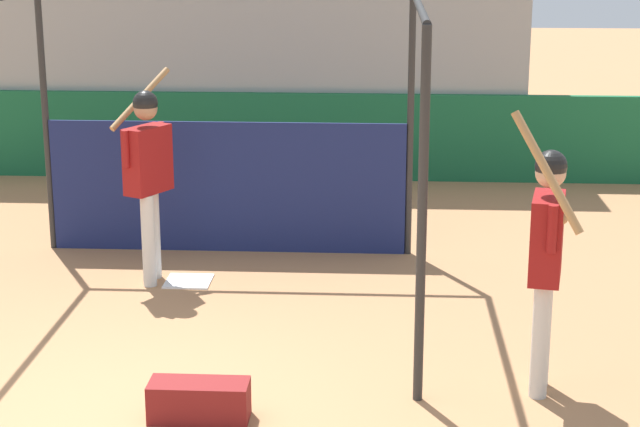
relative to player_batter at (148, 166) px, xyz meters
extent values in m
plane|color=#A8754C|center=(0.34, -3.11, -1.15)|extent=(60.00, 60.00, 0.00)
cube|color=#196038|center=(0.34, 4.41, -0.56)|extent=(24.00, 0.12, 1.17)
cube|color=#9E9E99|center=(0.34, 6.47, 0.47)|extent=(7.60, 4.00, 3.22)
cube|color=navy|center=(-2.69, 4.87, 0.08)|extent=(0.45, 0.40, 0.10)
cube|color=navy|center=(-2.69, 5.05, 0.31)|extent=(0.45, 0.06, 0.40)
cube|color=navy|center=(-2.14, 4.87, 0.08)|extent=(0.45, 0.40, 0.10)
cube|color=navy|center=(-2.14, 5.05, 0.31)|extent=(0.45, 0.06, 0.40)
cube|color=navy|center=(-1.59, 4.87, 0.08)|extent=(0.45, 0.40, 0.10)
cube|color=navy|center=(-1.59, 5.05, 0.31)|extent=(0.45, 0.06, 0.40)
cube|color=navy|center=(-1.04, 4.87, 0.08)|extent=(0.45, 0.40, 0.10)
cube|color=navy|center=(-1.04, 5.05, 0.31)|extent=(0.45, 0.06, 0.40)
cube|color=navy|center=(-0.49, 4.87, 0.08)|extent=(0.45, 0.40, 0.10)
cube|color=navy|center=(-0.49, 5.05, 0.31)|extent=(0.45, 0.06, 0.40)
cube|color=navy|center=(0.06, 4.87, 0.08)|extent=(0.45, 0.40, 0.10)
cube|color=navy|center=(0.06, 5.05, 0.31)|extent=(0.45, 0.06, 0.40)
cube|color=navy|center=(0.61, 4.87, 0.08)|extent=(0.45, 0.40, 0.10)
cube|color=navy|center=(0.61, 5.05, 0.31)|extent=(0.45, 0.06, 0.40)
cube|color=navy|center=(1.16, 4.87, 0.08)|extent=(0.45, 0.40, 0.10)
cube|color=navy|center=(1.16, 5.05, 0.31)|extent=(0.45, 0.06, 0.40)
cube|color=navy|center=(1.71, 4.87, 0.08)|extent=(0.45, 0.40, 0.10)
cube|color=navy|center=(1.71, 5.05, 0.31)|extent=(0.45, 0.06, 0.40)
cube|color=navy|center=(2.26, 4.87, 0.08)|extent=(0.45, 0.40, 0.10)
cube|color=navy|center=(2.26, 5.05, 0.31)|extent=(0.45, 0.06, 0.40)
cube|color=navy|center=(2.81, 4.87, 0.08)|extent=(0.45, 0.40, 0.10)
cube|color=navy|center=(2.81, 5.05, 0.31)|extent=(0.45, 0.06, 0.40)
cube|color=navy|center=(3.36, 4.87, 0.08)|extent=(0.45, 0.40, 0.10)
cube|color=navy|center=(3.36, 5.05, 0.31)|extent=(0.45, 0.06, 0.40)
cube|color=navy|center=(-2.69, 5.67, 0.48)|extent=(0.45, 0.40, 0.10)
cube|color=navy|center=(-2.69, 5.85, 0.71)|extent=(0.45, 0.06, 0.40)
cube|color=navy|center=(-2.14, 5.67, 0.48)|extent=(0.45, 0.40, 0.10)
cube|color=navy|center=(-2.14, 5.85, 0.71)|extent=(0.45, 0.06, 0.40)
cube|color=navy|center=(-1.59, 5.67, 0.48)|extent=(0.45, 0.40, 0.10)
cube|color=navy|center=(-1.59, 5.85, 0.71)|extent=(0.45, 0.06, 0.40)
cube|color=navy|center=(-1.04, 5.67, 0.48)|extent=(0.45, 0.40, 0.10)
cube|color=navy|center=(-1.04, 5.85, 0.71)|extent=(0.45, 0.06, 0.40)
cube|color=navy|center=(-0.49, 5.67, 0.48)|extent=(0.45, 0.40, 0.10)
cube|color=navy|center=(-0.49, 5.85, 0.71)|extent=(0.45, 0.06, 0.40)
cube|color=navy|center=(0.06, 5.67, 0.48)|extent=(0.45, 0.40, 0.10)
cube|color=navy|center=(0.06, 5.85, 0.71)|extent=(0.45, 0.06, 0.40)
cube|color=navy|center=(0.61, 5.67, 0.48)|extent=(0.45, 0.40, 0.10)
cube|color=navy|center=(0.61, 5.85, 0.71)|extent=(0.45, 0.06, 0.40)
cube|color=navy|center=(1.16, 5.67, 0.48)|extent=(0.45, 0.40, 0.10)
cube|color=navy|center=(1.16, 5.85, 0.71)|extent=(0.45, 0.06, 0.40)
cube|color=navy|center=(1.71, 5.67, 0.48)|extent=(0.45, 0.40, 0.10)
cube|color=navy|center=(1.71, 5.85, 0.71)|extent=(0.45, 0.06, 0.40)
cube|color=navy|center=(2.26, 5.67, 0.48)|extent=(0.45, 0.40, 0.10)
cube|color=navy|center=(2.26, 5.85, 0.71)|extent=(0.45, 0.06, 0.40)
cube|color=navy|center=(2.81, 5.67, 0.48)|extent=(0.45, 0.40, 0.10)
cube|color=navy|center=(2.81, 5.85, 0.71)|extent=(0.45, 0.06, 0.40)
cube|color=navy|center=(3.36, 5.67, 0.48)|extent=(0.45, 0.40, 0.10)
cube|color=navy|center=(3.36, 5.85, 0.71)|extent=(0.45, 0.06, 0.40)
cube|color=navy|center=(-2.69, 6.47, 0.88)|extent=(0.45, 0.40, 0.10)
cube|color=navy|center=(-2.14, 6.47, 0.88)|extent=(0.45, 0.40, 0.10)
cube|color=navy|center=(-1.59, 6.47, 0.88)|extent=(0.45, 0.40, 0.10)
cube|color=navy|center=(-1.04, 6.47, 0.88)|extent=(0.45, 0.40, 0.10)
cube|color=navy|center=(-0.49, 6.47, 0.88)|extent=(0.45, 0.40, 0.10)
cube|color=navy|center=(0.06, 6.47, 0.88)|extent=(0.45, 0.40, 0.10)
cube|color=navy|center=(0.06, 6.65, 1.11)|extent=(0.45, 0.06, 0.40)
cube|color=navy|center=(0.61, 6.47, 0.88)|extent=(0.45, 0.40, 0.10)
cube|color=navy|center=(0.61, 6.65, 1.11)|extent=(0.45, 0.06, 0.40)
cube|color=navy|center=(1.16, 6.47, 0.88)|extent=(0.45, 0.40, 0.10)
cube|color=navy|center=(1.16, 6.65, 1.11)|extent=(0.45, 0.06, 0.40)
cube|color=navy|center=(1.71, 6.47, 0.88)|extent=(0.45, 0.40, 0.10)
cube|color=navy|center=(1.71, 6.65, 1.11)|extent=(0.45, 0.06, 0.40)
cube|color=navy|center=(2.26, 6.47, 0.88)|extent=(0.45, 0.40, 0.10)
cube|color=navy|center=(2.26, 6.65, 1.11)|extent=(0.45, 0.06, 0.40)
cube|color=navy|center=(2.81, 6.47, 0.88)|extent=(0.45, 0.40, 0.10)
cube|color=navy|center=(2.81, 6.65, 1.11)|extent=(0.45, 0.06, 0.40)
cube|color=navy|center=(3.36, 6.47, 0.88)|extent=(0.45, 0.40, 0.10)
cube|color=navy|center=(3.36, 6.65, 1.11)|extent=(0.45, 0.06, 0.40)
cylinder|color=#282828|center=(2.50, -2.54, 0.21)|extent=(0.07, 0.07, 2.71)
cylinder|color=#282828|center=(-1.30, 1.05, 0.21)|extent=(0.07, 0.07, 2.71)
cylinder|color=#282828|center=(2.50, 1.05, 0.21)|extent=(0.07, 0.07, 2.71)
cylinder|color=#282828|center=(2.50, -0.75, 1.57)|extent=(0.06, 3.60, 0.06)
cube|color=navy|center=(0.60, 1.03, -0.45)|extent=(3.73, 0.03, 1.39)
cube|color=white|center=(0.35, -0.01, -1.14)|extent=(0.44, 0.44, 0.02)
cylinder|color=silver|center=(0.01, -0.14, -0.70)|extent=(0.18, 0.18, 0.89)
cylinder|color=silver|center=(0.00, 0.11, -0.70)|extent=(0.18, 0.18, 0.89)
cube|color=maroon|center=(0.00, -0.01, 0.06)|extent=(0.42, 0.53, 0.63)
sphere|color=#A37556|center=(0.00, -0.01, 0.55)|extent=(0.22, 0.22, 0.22)
sphere|color=black|center=(0.00, -0.01, 0.60)|extent=(0.23, 0.23, 0.23)
cylinder|color=maroon|center=(-0.15, -0.22, 0.21)|extent=(0.09, 0.09, 0.35)
cylinder|color=maroon|center=(0.09, 0.23, 0.21)|extent=(0.09, 0.09, 0.35)
cylinder|color=#AD7F4C|center=(-0.13, 0.38, 0.58)|extent=(0.51, 0.63, 0.55)
sphere|color=#AD7F4C|center=(0.15, 0.16, 0.33)|extent=(0.08, 0.08, 0.08)
cylinder|color=silver|center=(3.42, -2.23, -0.71)|extent=(0.15, 0.15, 0.88)
cylinder|color=silver|center=(3.38, -2.44, -0.71)|extent=(0.15, 0.15, 0.88)
cube|color=maroon|center=(3.40, -2.34, 0.04)|extent=(0.31, 0.52, 0.62)
sphere|color=tan|center=(3.40, -2.34, 0.52)|extent=(0.22, 0.22, 0.22)
sphere|color=black|center=(3.40, -2.34, 0.57)|extent=(0.23, 0.23, 0.23)
cylinder|color=maroon|center=(3.49, -2.09, 0.18)|extent=(0.08, 0.08, 0.34)
cylinder|color=maroon|center=(3.39, -2.59, 0.18)|extent=(0.08, 0.08, 0.34)
cylinder|color=#AD7F4C|center=(3.32, -2.71, 0.61)|extent=(0.50, 0.39, 0.79)
sphere|color=#AD7F4C|center=(3.47, -2.50, 0.23)|extent=(0.08, 0.08, 0.08)
cube|color=maroon|center=(0.96, -2.96, -1.01)|extent=(0.70, 0.28, 0.28)
camera|label=1|loc=(2.21, -9.76, 2.21)|focal=60.00mm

